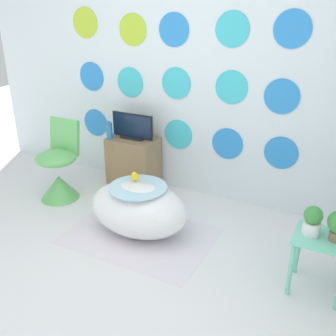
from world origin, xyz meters
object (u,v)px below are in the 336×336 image
at_px(vase, 109,131).
at_px(bathtub, 139,209).
at_px(tv, 132,128).
at_px(chair, 59,173).
at_px(potted_plant_left, 312,221).

bearing_deg(vase, bathtub, -41.09).
bearing_deg(bathtub, tv, 124.68).
xyz_separation_m(bathtub, chair, (-1.07, 0.19, 0.04)).
bearing_deg(vase, tv, 30.16).
distance_m(chair, tv, 0.88).
relative_size(bathtub, chair, 1.11).
relative_size(chair, vase, 4.31).
relative_size(chair, potted_plant_left, 3.83).
bearing_deg(bathtub, chair, 170.09).
height_order(chair, potted_plant_left, chair).
height_order(vase, potted_plant_left, vase).
bearing_deg(potted_plant_left, bathtub, 176.68).
xyz_separation_m(bathtub, potted_plant_left, (1.42, -0.08, 0.32)).
height_order(tv, vase, tv).
bearing_deg(tv, potted_plant_left, -23.34).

